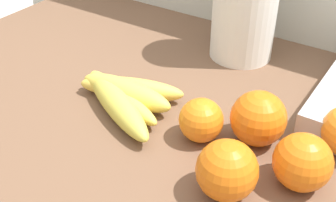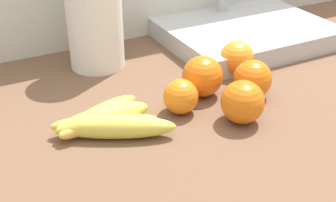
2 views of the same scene
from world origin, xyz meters
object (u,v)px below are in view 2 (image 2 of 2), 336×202
Objects in this scene: banana_bunch at (106,122)px; orange_center at (237,58)px; orange_far_right at (202,76)px; orange_front at (253,79)px; sink_basin at (245,32)px; paper_towel_roll at (94,11)px; orange_back_left at (243,102)px; orange_right at (181,97)px.

orange_center is at bearing 14.32° from banana_bunch.
orange_far_right reaches higher than orange_center.
sink_basin is at bearing 56.73° from orange_front.
orange_center is 0.31m from paper_towel_roll.
orange_front is 0.36m from paper_towel_roll.
orange_center is at bearing 57.89° from orange_back_left.
orange_back_left is at bearing -43.86° from orange_right.
orange_back_left is 1.03× the size of orange_front.
orange_back_left is 1.20× the size of orange_right.
orange_center is at bearing 24.99° from orange_right.
orange_center is at bearing -131.32° from sink_basin.
orange_front is at bearing -2.52° from banana_bunch.
orange_right is at bearing 175.78° from orange_front.
banana_bunch is 0.14m from orange_right.
orange_back_left is 0.12m from orange_far_right.
orange_back_left is at bearing -67.09° from paper_towel_roll.
orange_far_right is 1.09× the size of orange_center.
sink_basin is at bearing 53.28° from orange_back_left.
sink_basin reaches higher than orange_back_left.
banana_bunch is 3.17× the size of orange_right.
orange_far_right reaches higher than banana_bunch.
orange_front is at bearing -4.22° from orange_right.
orange_back_left is 0.28× the size of paper_towel_roll.
orange_back_left reaches higher than orange_right.
orange_back_left reaches higher than orange_center.
orange_far_right reaches higher than orange_right.
orange_back_left is 0.38m from sink_basin.
paper_towel_roll is at bearing 174.69° from sink_basin.
orange_front is 0.29m from sink_basin.
orange_center is (0.32, 0.08, 0.02)m from banana_bunch.
orange_front is (0.15, -0.01, 0.01)m from orange_right.
banana_bunch is 2.57× the size of orange_far_right.
orange_front is (0.07, 0.07, -0.00)m from orange_back_left.
orange_center is (0.18, 0.08, 0.00)m from orange_right.
sink_basin is (0.13, 0.14, -0.01)m from orange_center.
orange_far_right is at bearing 95.33° from orange_back_left.
orange_right is 0.28m from paper_towel_roll.
orange_back_left is 0.19m from orange_center.
banana_bunch is 0.50m from sink_basin.
orange_right reaches higher than banana_bunch.
banana_bunch is 2.74× the size of orange_front.
orange_back_left is at bearing -84.67° from orange_far_right.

